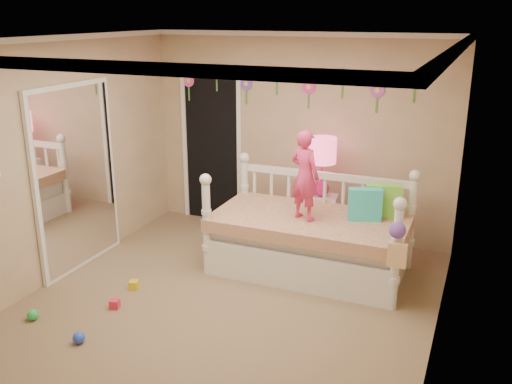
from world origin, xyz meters
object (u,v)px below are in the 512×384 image
at_px(daybed, 310,222).
at_px(nightstand, 320,221).
at_px(child, 305,175).
at_px(table_lamp, 322,158).

height_order(daybed, nightstand, daybed).
bearing_deg(daybed, nightstand, 97.23).
relative_size(child, table_lamp, 1.35).
bearing_deg(table_lamp, daybed, -82.79).
distance_m(daybed, table_lamp, 0.92).
xyz_separation_m(child, table_lamp, (-0.05, 0.83, -0.00)).
xyz_separation_m(nightstand, table_lamp, (-0.00, 0.00, 0.82)).
relative_size(daybed, child, 2.21).
relative_size(nightstand, table_lamp, 0.91).
distance_m(nightstand, table_lamp, 0.82).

